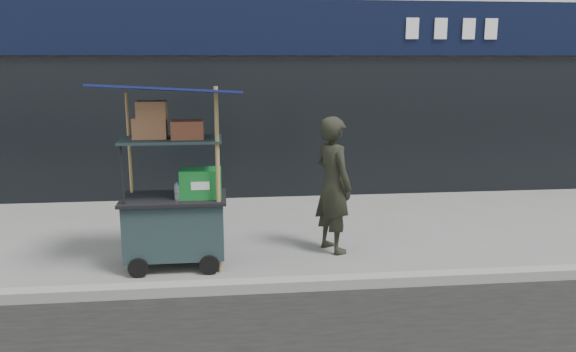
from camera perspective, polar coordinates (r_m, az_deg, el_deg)
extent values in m
plane|color=slate|center=(6.28, 3.15, -10.62)|extent=(80.00, 80.00, 0.00)
cube|color=gray|center=(6.08, 3.47, -10.81)|extent=(80.00, 0.18, 0.12)
cube|color=black|center=(9.65, -0.50, 14.82)|extent=(15.68, 0.06, 0.90)
cube|color=black|center=(9.75, -0.50, 4.78)|extent=(15.68, 0.04, 2.40)
cube|color=#19292C|center=(6.71, -11.39, -5.11)|extent=(1.13, 0.66, 0.66)
cylinder|color=black|center=(6.55, -14.98, -9.02)|extent=(0.23, 0.05, 0.22)
cylinder|color=black|center=(6.48, -7.99, -8.95)|extent=(0.23, 0.05, 0.22)
cube|color=black|center=(6.62, -11.51, -2.24)|extent=(1.20, 0.74, 0.04)
cylinder|color=black|center=(6.34, -16.48, -0.02)|extent=(0.03, 0.03, 0.70)
cylinder|color=black|center=(6.25, -7.13, 0.20)|extent=(0.03, 0.03, 0.70)
cylinder|color=black|center=(6.89, -15.71, 0.93)|extent=(0.03, 0.03, 0.70)
cylinder|color=black|center=(6.80, -7.11, 1.15)|extent=(0.03, 0.03, 0.70)
cube|color=#19292C|center=(6.49, -11.76, 3.63)|extent=(1.13, 0.66, 0.03)
cylinder|color=olive|center=(6.27, -7.11, -0.63)|extent=(0.05, 0.05, 2.11)
cylinder|color=olive|center=(6.91, -15.65, -0.21)|extent=(0.04, 0.04, 2.01)
cube|color=#0C0D43|center=(6.44, -11.97, 8.59)|extent=(1.60, 1.14, 0.19)
cube|color=#0E5A24|center=(6.51, -8.85, -0.72)|extent=(0.47, 0.33, 0.33)
cylinder|color=silver|center=(6.41, -11.19, -1.65)|extent=(0.06, 0.06, 0.19)
cylinder|color=blue|center=(6.39, -11.22, -0.76)|extent=(0.03, 0.03, 0.02)
cube|color=#8D603B|center=(6.55, -13.82, 4.76)|extent=(0.38, 0.28, 0.23)
cube|color=brown|center=(6.42, -10.17, 4.66)|extent=(0.36, 0.27, 0.21)
cube|color=#8D603B|center=(6.50, -13.69, 6.60)|extent=(0.33, 0.25, 0.19)
imported|color=black|center=(7.02, 4.62, -0.89)|extent=(0.63, 0.74, 1.71)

